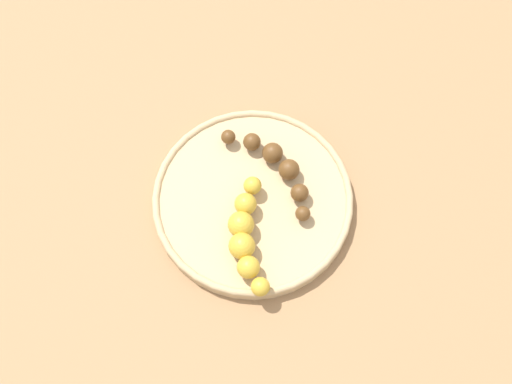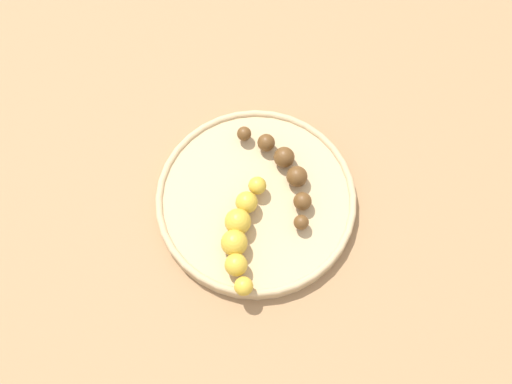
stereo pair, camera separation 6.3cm
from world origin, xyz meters
name	(u,v)px [view 2 (the right image)]	position (x,y,z in m)	size (l,w,h in m)	color
ground_plane	(256,203)	(0.00, 0.00, 0.00)	(2.40, 2.40, 0.00)	#936D47
fruit_bowl	(256,199)	(0.00, 0.00, 0.01)	(0.28, 0.28, 0.02)	tan
banana_overripe	(285,170)	(-0.03, -0.04, 0.03)	(0.12, 0.14, 0.03)	#593819
banana_spotted	(241,233)	(0.01, 0.06, 0.04)	(0.05, 0.16, 0.04)	gold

